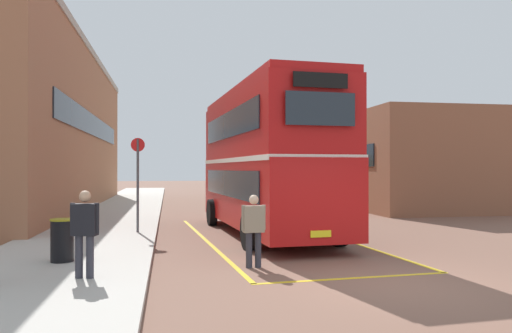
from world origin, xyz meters
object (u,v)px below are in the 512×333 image
at_px(pedestrian_waiting_near, 85,228).
at_px(double_decker_bus, 265,159).
at_px(single_deck_bus, 271,176).
at_px(bus_stop_sign, 138,176).
at_px(pedestrian_boarding, 254,226).
at_px(litter_bin, 62,240).

bearing_deg(pedestrian_waiting_near, double_decker_bus, 54.25).
xyz_separation_m(single_deck_bus, pedestrian_waiting_near, (-8.74, -24.83, -0.56)).
bearing_deg(double_decker_bus, bus_stop_sign, 177.68).
distance_m(double_decker_bus, single_deck_bus, 18.73).
bearing_deg(double_decker_bus, pedestrian_waiting_near, -125.75).
bearing_deg(single_deck_bus, double_decker_bus, -102.42).
height_order(double_decker_bus, pedestrian_waiting_near, double_decker_bus).
height_order(pedestrian_boarding, pedestrian_waiting_near, pedestrian_waiting_near).
bearing_deg(litter_bin, bus_stop_sign, 74.95).
relative_size(pedestrian_boarding, litter_bin, 1.71).
relative_size(single_deck_bus, pedestrian_waiting_near, 5.19).
distance_m(single_deck_bus, pedestrian_boarding, 24.33).
xyz_separation_m(double_decker_bus, single_deck_bus, (4.02, 18.27, -0.87)).
distance_m(double_decker_bus, bus_stop_sign, 4.19).
height_order(litter_bin, bus_stop_sign, bus_stop_sign).
xyz_separation_m(pedestrian_waiting_near, bus_stop_sign, (0.57, 6.72, 0.87)).
distance_m(single_deck_bus, bus_stop_sign, 19.87).
bearing_deg(pedestrian_waiting_near, litter_bin, 112.76).
xyz_separation_m(double_decker_bus, bus_stop_sign, (-4.15, 0.17, -0.57)).
relative_size(double_decker_bus, litter_bin, 10.60).
relative_size(pedestrian_boarding, bus_stop_sign, 0.53).
bearing_deg(pedestrian_waiting_near, single_deck_bus, 70.60).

